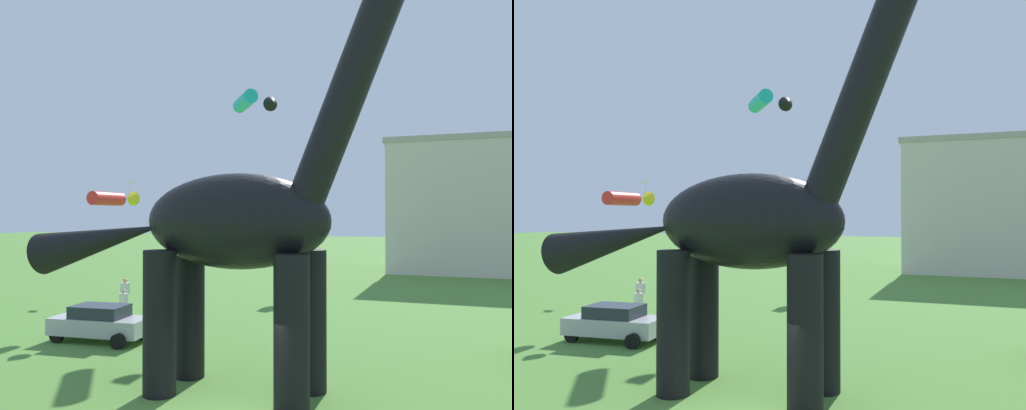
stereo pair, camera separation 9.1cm
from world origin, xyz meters
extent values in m
cylinder|color=black|center=(1.27, 3.46, 2.19)|extent=(1.02, 1.02, 4.39)
cylinder|color=black|center=(1.27, 1.52, 2.19)|extent=(1.02, 1.02, 4.39)
cylinder|color=black|center=(-2.93, 3.46, 2.19)|extent=(1.02, 1.02, 4.39)
cylinder|color=black|center=(-2.93, 1.52, 2.19)|extent=(1.02, 1.02, 4.39)
ellipsoid|color=black|center=(-0.83, 2.49, 5.27)|extent=(6.00, 2.59, 2.95)
cylinder|color=black|center=(3.06, 2.49, 10.00)|extent=(4.31, 1.11, 8.55)
cone|color=black|center=(-5.87, 2.49, 4.60)|extent=(5.27, 1.48, 2.50)
cube|color=#B7B7BC|center=(-8.98, 6.61, 0.67)|extent=(4.36, 2.20, 0.72)
cube|color=#232B35|center=(-8.98, 6.61, 1.29)|extent=(2.41, 1.79, 0.52)
cylinder|color=black|center=(-7.42, 7.50, 0.31)|extent=(0.64, 0.28, 0.62)
cylinder|color=black|center=(-7.42, 5.72, 0.31)|extent=(0.64, 0.28, 0.62)
cylinder|color=black|center=(-10.53, 7.50, 0.31)|extent=(0.64, 0.28, 0.62)
cylinder|color=black|center=(-10.53, 5.72, 0.31)|extent=(0.64, 0.28, 0.62)
cylinder|color=#2D3347|center=(-11.21, 11.41, 0.38)|extent=(0.13, 0.13, 0.75)
cylinder|color=#2D3347|center=(-11.02, 11.41, 0.38)|extent=(0.13, 0.13, 0.75)
cube|color=silver|center=(-11.11, 11.41, 1.02)|extent=(0.41, 0.25, 0.53)
sphere|color=tan|center=(-11.11, 11.41, 1.40)|extent=(0.23, 0.23, 0.23)
cylinder|color=silver|center=(-11.35, 11.41, 1.04)|extent=(0.10, 0.10, 0.51)
cylinder|color=silver|center=(-10.88, 11.41, 1.04)|extent=(0.10, 0.10, 0.51)
cylinder|color=#6B6056|center=(-12.67, 13.66, 0.44)|extent=(0.15, 0.15, 0.88)
cylinder|color=#6B6056|center=(-12.45, 13.66, 0.44)|extent=(0.15, 0.15, 0.88)
cube|color=silver|center=(-12.56, 13.66, 1.20)|extent=(0.48, 0.29, 0.63)
sphere|color=tan|center=(-12.56, 13.66, 1.65)|extent=(0.28, 0.28, 0.28)
cylinder|color=silver|center=(-12.84, 13.66, 1.23)|extent=(0.12, 0.12, 0.59)
cylinder|color=silver|center=(-12.29, 13.66, 1.23)|extent=(0.12, 0.12, 0.59)
cylinder|color=red|center=(-11.67, 10.71, 6.31)|extent=(0.81, 2.56, 0.71)
cone|color=yellow|center=(-10.28, 10.77, 6.31)|extent=(0.77, 0.66, 0.75)
cylinder|color=#19B2B7|center=(-6.07, 16.13, 12.07)|extent=(2.38, 2.89, 0.83)
cone|color=black|center=(-4.74, 17.06, 12.07)|extent=(1.14, 1.11, 0.87)
cube|color=yellow|center=(-17.08, 20.72, 7.84)|extent=(0.82, 0.88, 0.12)
cylinder|color=orange|center=(-17.08, 20.72, 7.38)|extent=(0.01, 0.01, 0.71)
cube|color=pink|center=(-4.87, 24.58, 6.77)|extent=(0.93, 0.93, 0.58)
cube|color=yellow|center=(-4.87, 24.58, 6.31)|extent=(0.93, 0.93, 0.58)
camera|label=1|loc=(5.67, -12.72, 5.48)|focal=37.67mm
camera|label=2|loc=(5.76, -12.69, 5.48)|focal=37.67mm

